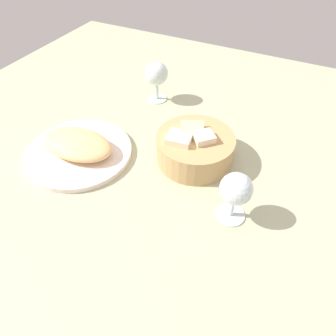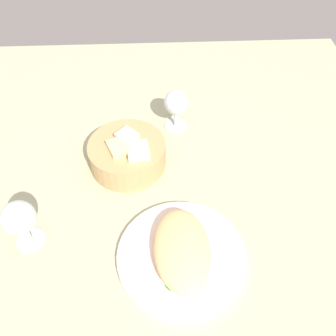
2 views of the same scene
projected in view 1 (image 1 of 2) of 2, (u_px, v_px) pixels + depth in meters
ground_plane at (150, 155)px, 80.38cm from camera, size 140.00×140.00×2.00cm
plate at (79, 152)px, 78.60cm from camera, size 26.57×26.57×1.40cm
omelette at (77, 144)px, 76.60cm from camera, size 19.45×11.91×4.29cm
lettuce_garnish at (65, 137)px, 80.75cm from camera, size 3.62×3.62×1.43cm
bread_basket at (194, 147)px, 75.38cm from camera, size 18.93×18.93×8.54cm
wine_glass_near at (236, 191)px, 60.03cm from camera, size 6.58×6.58×11.65cm
wine_glass_far at (157, 75)px, 92.03cm from camera, size 6.92×6.92×12.19cm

